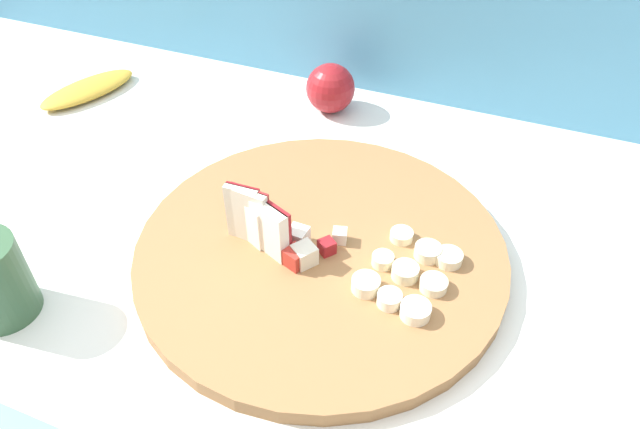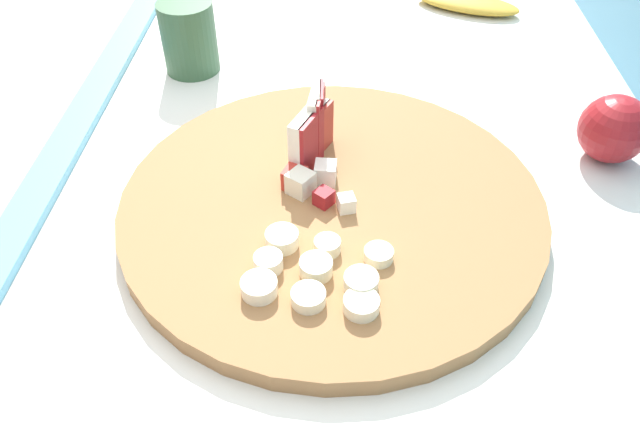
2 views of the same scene
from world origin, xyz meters
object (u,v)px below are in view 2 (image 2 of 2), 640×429
at_px(cutting_board, 332,204).
at_px(apple_dice_pile, 312,182).
at_px(apple_wedge_fan, 314,130).
at_px(banana_peel, 467,3).
at_px(banana_slice_rows, 315,272).
at_px(whole_apple, 614,129).
at_px(small_jar, 189,37).

xyz_separation_m(cutting_board, apple_dice_pile, (-0.01, -0.02, 0.02)).
relative_size(apple_wedge_fan, apple_dice_pile, 1.11).
bearing_deg(banana_peel, banana_slice_rows, -19.90).
bearing_deg(apple_dice_pile, whole_apple, 106.28).
xyz_separation_m(banana_slice_rows, small_jar, (-0.37, -0.17, 0.02)).
bearing_deg(cutting_board, apple_dice_pile, -116.45).
distance_m(banana_peel, small_jar, 0.42).
distance_m(banana_slice_rows, whole_apple, 0.36).
bearing_deg(cutting_board, apple_wedge_fan, -163.03).
bearing_deg(apple_dice_pile, cutting_board, 63.55).
bearing_deg(banana_slice_rows, small_jar, -154.68).
relative_size(cutting_board, small_jar, 4.54).
xyz_separation_m(apple_wedge_fan, whole_apple, (-0.03, 0.31, -0.01)).
bearing_deg(apple_wedge_fan, banana_peel, 151.81).
bearing_deg(banana_slice_rows, apple_dice_pile, -176.24).
height_order(small_jar, whole_apple, small_jar).
height_order(apple_wedge_fan, small_jar, small_jar).
distance_m(cutting_board, apple_dice_pile, 0.03).
bearing_deg(banana_peel, apple_wedge_fan, -28.19).
height_order(apple_wedge_fan, apple_dice_pile, apple_wedge_fan).
xyz_separation_m(small_jar, whole_apple, (0.17, 0.47, -0.01)).
height_order(cutting_board, small_jar, small_jar).
bearing_deg(banana_peel, small_jar, -62.75).
xyz_separation_m(banana_slice_rows, banana_peel, (-0.56, 0.20, -0.02)).
height_order(cutting_board, apple_wedge_fan, apple_wedge_fan).
distance_m(cutting_board, banana_peel, 0.50).
distance_m(cutting_board, apple_wedge_fan, 0.08).
xyz_separation_m(banana_peel, whole_apple, (0.36, 0.10, 0.03)).
distance_m(apple_wedge_fan, banana_slice_rows, 0.17).
relative_size(small_jar, whole_apple, 1.24).
xyz_separation_m(apple_wedge_fan, apple_dice_pile, (0.06, 0.00, -0.02)).
relative_size(banana_slice_rows, small_jar, 1.40).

